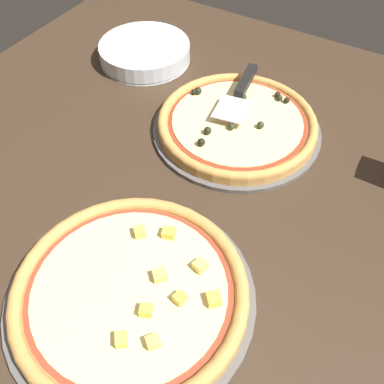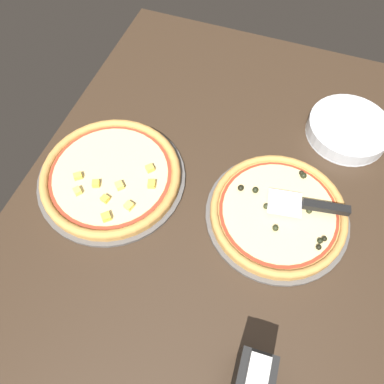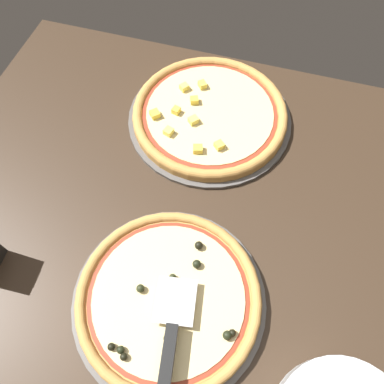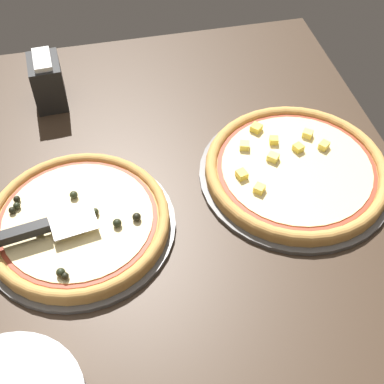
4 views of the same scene
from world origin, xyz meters
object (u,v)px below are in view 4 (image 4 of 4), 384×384
at_px(serving_spatula, 30,230).
at_px(napkin_holder, 47,81).
at_px(pizza_back, 296,169).
at_px(pizza_front, 78,221).

height_order(serving_spatula, napkin_holder, napkin_holder).
height_order(pizza_back, napkin_holder, napkin_holder).
bearing_deg(serving_spatula, pizza_front, 109.25).
xyz_separation_m(pizza_back, serving_spatula, (0.07, -0.56, 0.03)).
bearing_deg(pizza_back, napkin_holder, -126.29).
bearing_deg(napkin_holder, pizza_front, 4.86).
relative_size(pizza_front, serving_spatula, 1.71).
distance_m(pizza_front, napkin_holder, 0.42).
relative_size(pizza_front, napkin_holder, 2.76).
relative_size(pizza_front, pizza_back, 0.92).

